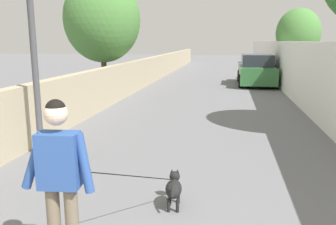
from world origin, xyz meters
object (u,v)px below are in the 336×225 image
Objects in this scene: person_skateboarder at (60,170)px; dog at (173,188)px; tree_right_distant at (298,33)px; tree_left_near at (102,19)px; car_near at (256,71)px; lamp_post at (31,14)px.

dog is at bearing -29.35° from person_skateboarder.
tree_right_distant is 16.32m from dog.
tree_right_distant is at bearing -16.72° from person_skateboarder.
tree_left_near is 1.19× the size of car_near.
tree_right_distant is 0.97× the size of car_near.
lamp_post is 13.35m from car_near.
person_skateboarder is at bearing 150.65° from dog.
tree_right_distant reaches higher than car_near.
tree_left_near is at bearing 123.46° from car_near.
lamp_post is (-7.90, -1.55, -0.36)m from tree_left_near.
tree_right_distant is 17.90m from person_skateboarder.
person_skateboarder is (-17.08, 5.13, -1.57)m from tree_right_distant.
person_skateboarder is (-11.08, -3.61, -2.03)m from tree_left_near.
person_skateboarder is 1.89m from dog.
car_near is (4.32, -6.54, -2.35)m from tree_left_near.
dog is at bearing -120.02° from lamp_post.
tree_right_distant is at bearing -52.69° from car_near.
dog is (-15.58, 4.28, -2.33)m from tree_right_distant.
lamp_post is at bearing 59.98° from dog.
tree_right_distant is at bearing -55.53° from tree_left_near.
car_near is at bearing -8.52° from dog.
person_skateboarder is (-3.19, -2.06, -1.67)m from lamp_post.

